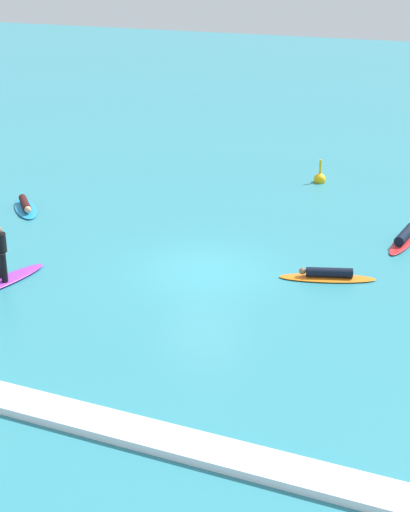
{
  "coord_description": "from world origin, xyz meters",
  "views": [
    {
      "loc": [
        8.55,
        -20.17,
        9.48
      ],
      "look_at": [
        0.0,
        0.0,
        0.5
      ],
      "focal_mm": 54.72,
      "sensor_mm": 36.0,
      "label": 1
    }
  ],
  "objects_px": {
    "surfer_on_purple_board": "(3,270)",
    "surfer_on_orange_board": "(327,275)",
    "surfer_on_red_board": "(405,237)",
    "marker_buoy": "(320,179)",
    "surfer_on_blue_board": "(25,207)"
  },
  "relations": [
    {
      "from": "surfer_on_red_board",
      "to": "marker_buoy",
      "type": "relative_size",
      "value": 2.9
    },
    {
      "from": "marker_buoy",
      "to": "surfer_on_purple_board",
      "type": "bearing_deg",
      "value": -113.54
    },
    {
      "from": "surfer_on_blue_board",
      "to": "surfer_on_red_board",
      "type": "bearing_deg",
      "value": 56.87
    },
    {
      "from": "surfer_on_purple_board",
      "to": "surfer_on_blue_board",
      "type": "height_order",
      "value": "surfer_on_purple_board"
    },
    {
      "from": "surfer_on_purple_board",
      "to": "surfer_on_orange_board",
      "type": "bearing_deg",
      "value": -54.3
    },
    {
      "from": "surfer_on_orange_board",
      "to": "surfer_on_red_board",
      "type": "relative_size",
      "value": 0.92
    },
    {
      "from": "surfer_on_orange_board",
      "to": "surfer_on_purple_board",
      "type": "bearing_deg",
      "value": 5.73
    },
    {
      "from": "surfer_on_red_board",
      "to": "marker_buoy",
      "type": "xyz_separation_m",
      "value": [
        -4.45,
        5.5,
        -0.01
      ]
    },
    {
      "from": "marker_buoy",
      "to": "surfer_on_red_board",
      "type": "bearing_deg",
      "value": -51.03
    },
    {
      "from": "surfer_on_blue_board",
      "to": "marker_buoy",
      "type": "height_order",
      "value": "marker_buoy"
    },
    {
      "from": "surfer_on_orange_board",
      "to": "surfer_on_blue_board",
      "type": "xyz_separation_m",
      "value": [
        -12.06,
        1.83,
        0.01
      ]
    },
    {
      "from": "surfer_on_blue_board",
      "to": "marker_buoy",
      "type": "distance_m",
      "value": 12.05
    },
    {
      "from": "surfer_on_purple_board",
      "to": "marker_buoy",
      "type": "relative_size",
      "value": 2.89
    },
    {
      "from": "surfer_on_purple_board",
      "to": "surfer_on_red_board",
      "type": "height_order",
      "value": "surfer_on_purple_board"
    },
    {
      "from": "surfer_on_purple_board",
      "to": "surfer_on_orange_board",
      "type": "relative_size",
      "value": 1.08
    }
  ]
}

